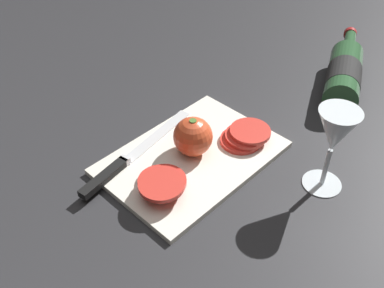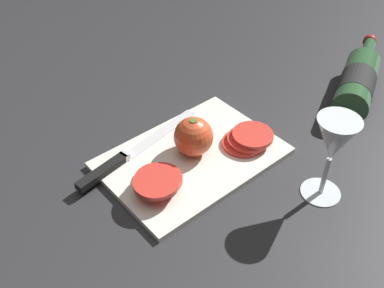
% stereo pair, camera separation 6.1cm
% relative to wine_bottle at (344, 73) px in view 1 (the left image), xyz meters
% --- Properties ---
extents(ground_plane, '(3.00, 3.00, 0.00)m').
position_rel_wine_bottle_xyz_m(ground_plane, '(-0.53, 0.07, -0.04)').
color(ground_plane, '#28282B').
extents(cutting_board, '(0.34, 0.24, 0.01)m').
position_rel_wine_bottle_xyz_m(cutting_board, '(-0.44, 0.08, -0.03)').
color(cutting_board, silver).
rests_on(cutting_board, ground_plane).
extents(wine_bottle, '(0.32, 0.19, 0.08)m').
position_rel_wine_bottle_xyz_m(wine_bottle, '(0.00, 0.00, 0.00)').
color(wine_bottle, '#2D5633').
rests_on(wine_bottle, ground_plane).
extents(wine_glass, '(0.07, 0.07, 0.17)m').
position_rel_wine_bottle_xyz_m(wine_glass, '(-0.31, -0.14, 0.08)').
color(wine_glass, silver).
rests_on(wine_glass, ground_plane).
extents(whole_tomato, '(0.08, 0.08, 0.08)m').
position_rel_wine_bottle_xyz_m(whole_tomato, '(-0.43, 0.09, 0.01)').
color(whole_tomato, '#DB4C28').
rests_on(whole_tomato, cutting_board).
extents(knife, '(0.31, 0.07, 0.01)m').
position_rel_wine_bottle_xyz_m(knife, '(-0.56, 0.15, -0.02)').
color(knife, silver).
rests_on(knife, cutting_board).
extents(tomato_slice_stack_near, '(0.11, 0.11, 0.03)m').
position_rel_wine_bottle_xyz_m(tomato_slice_stack_near, '(-0.54, 0.05, -0.01)').
color(tomato_slice_stack_near, red).
rests_on(tomato_slice_stack_near, cutting_board).
extents(tomato_slice_stack_far, '(0.10, 0.09, 0.02)m').
position_rel_wine_bottle_xyz_m(tomato_slice_stack_far, '(-0.33, 0.03, -0.02)').
color(tomato_slice_stack_far, red).
rests_on(tomato_slice_stack_far, cutting_board).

